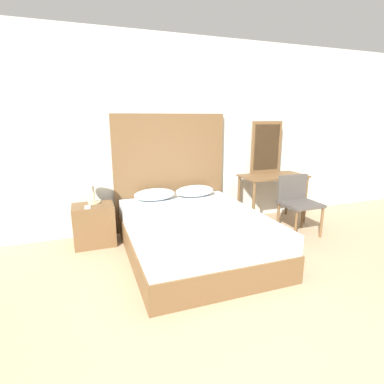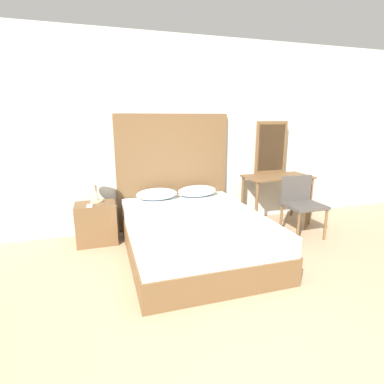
{
  "view_description": "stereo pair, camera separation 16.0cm",
  "coord_description": "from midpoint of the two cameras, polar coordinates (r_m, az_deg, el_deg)",
  "views": [
    {
      "loc": [
        -1.14,
        -1.47,
        1.61
      ],
      "look_at": [
        0.04,
        1.74,
        0.75
      ],
      "focal_mm": 28.0,
      "sensor_mm": 36.0,
      "label": 1
    },
    {
      "loc": [
        -0.98,
        -1.52,
        1.61
      ],
      "look_at": [
        0.04,
        1.74,
        0.75
      ],
      "focal_mm": 28.0,
      "sensor_mm": 36.0,
      "label": 2
    }
  ],
  "objects": [
    {
      "name": "table_lamp",
      "position": [
        4.01,
        -16.91,
        2.42
      ],
      "size": [
        0.3,
        0.3,
        0.39
      ],
      "color": "tan",
      "rests_on": "nightstand"
    },
    {
      "name": "vanity_desk",
      "position": [
        4.76,
        16.83,
        1.47
      ],
      "size": [
        1.0,
        0.52,
        0.75
      ],
      "color": "brown",
      "rests_on": "ground_plane"
    },
    {
      "name": "bed",
      "position": [
        3.59,
        1.77,
        -8.2
      ],
      "size": [
        1.55,
        1.97,
        0.5
      ],
      "color": "brown",
      "rests_on": "ground_plane"
    },
    {
      "name": "headboard",
      "position": [
        4.36,
        -2.54,
        3.75
      ],
      "size": [
        1.62,
        0.05,
        1.66
      ],
      "color": "brown",
      "rests_on": "ground_plane"
    },
    {
      "name": "phone_on_nightstand",
      "position": [
        3.91,
        -17.81,
        -2.51
      ],
      "size": [
        0.07,
        0.15,
        0.01
      ],
      "color": "#B7B7BC",
      "rests_on": "nightstand"
    },
    {
      "name": "pillow_right",
      "position": [
        4.28,
        2.08,
        0.19
      ],
      "size": [
        0.57,
        0.31,
        0.16
      ],
      "color": "silver",
      "rests_on": "bed"
    },
    {
      "name": "ground_plane",
      "position": [
        2.44,
        15.2,
        -27.8
      ],
      "size": [
        16.0,
        16.0,
        0.0
      ],
      "primitive_type": "plane",
      "color": "tan"
    },
    {
      "name": "wall_back",
      "position": [
        4.36,
        -3.35,
        10.63
      ],
      "size": [
        10.0,
        0.06,
        2.7
      ],
      "color": "silver",
      "rests_on": "ground_plane"
    },
    {
      "name": "chair",
      "position": [
        4.41,
        21.04,
        -1.6
      ],
      "size": [
        0.49,
        0.44,
        0.82
      ],
      "color": "#4C4742",
      "rests_on": "ground_plane"
    },
    {
      "name": "pillow_left",
      "position": [
        4.13,
        -5.61,
        -0.4
      ],
      "size": [
        0.57,
        0.31,
        0.16
      ],
      "color": "silver",
      "rests_on": "bed"
    },
    {
      "name": "vanity_mirror",
      "position": [
        4.87,
        15.74,
        8.12
      ],
      "size": [
        0.52,
        0.03,
        0.81
      ],
      "color": "brown",
      "rests_on": "vanity_desk"
    },
    {
      "name": "phone_on_bed",
      "position": [
        3.5,
        3.01,
        -4.32
      ],
      "size": [
        0.14,
        0.16,
        0.01
      ],
      "color": "#B7B7BC",
      "rests_on": "bed"
    },
    {
      "name": "nightstand",
      "position": [
        4.08,
        -16.67,
        -5.74
      ],
      "size": [
        0.51,
        0.38,
        0.53
      ],
      "color": "brown",
      "rests_on": "ground_plane"
    }
  ]
}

